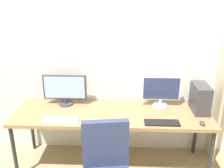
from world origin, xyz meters
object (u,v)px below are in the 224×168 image
Objects in this scene: monitor_left at (65,89)px; keyboard_right at (162,123)px; computer_mouse at (202,123)px; keyboard_left at (61,121)px; monitor_right at (161,90)px; desk at (112,116)px; pc_tower at (200,98)px.

monitor_left reaches higher than keyboard_right.
monitor_left is 5.71× the size of computer_mouse.
computer_mouse reaches higher than keyboard_left.
keyboard_right is at bearing 179.46° from computer_mouse.
monitor_left is 0.49m from keyboard_left.
monitor_left is at bearing 180.00° from monitor_right.
monitor_right is 1.26m from keyboard_left.
desk is at bearing -19.49° from monitor_left.
keyboard_right is (1.12, 0.00, 0.00)m from keyboard_left.
pc_tower reaches higher than keyboard_left.
desk is 4.91× the size of monitor_right.
keyboard_right is at bearing -95.17° from monitor_right.
keyboard_right is (0.56, -0.23, 0.06)m from desk.
monitor_left is 1.20m from monitor_right.
desk is at bearing -160.52° from monitor_right.
keyboard_left is at bearing -84.83° from monitor_left.
computer_mouse is (1.56, -0.00, 0.01)m from keyboard_left.
computer_mouse is at bearing -0.54° from keyboard_right.
monitor_left is at bearing 176.11° from pc_tower.
keyboard_left is (0.04, -0.44, -0.20)m from monitor_left.
monitor_left reaches higher than keyboard_left.
pc_tower is at bearing -14.00° from monitor_right.
computer_mouse is at bearing -48.43° from monitor_right.
monitor_right reaches higher than desk.
pc_tower is at bearing 33.95° from keyboard_right.
computer_mouse is (1.60, -0.45, -0.20)m from monitor_left.
keyboard_left is 1.02× the size of keyboard_right.
monitor_left is 1.40× the size of keyboard_left.
computer_mouse is at bearing -15.63° from monitor_left.
pc_tower reaches higher than keyboard_right.
keyboard_left and keyboard_right have the same top height.
computer_mouse is at bearing -13.23° from desk.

